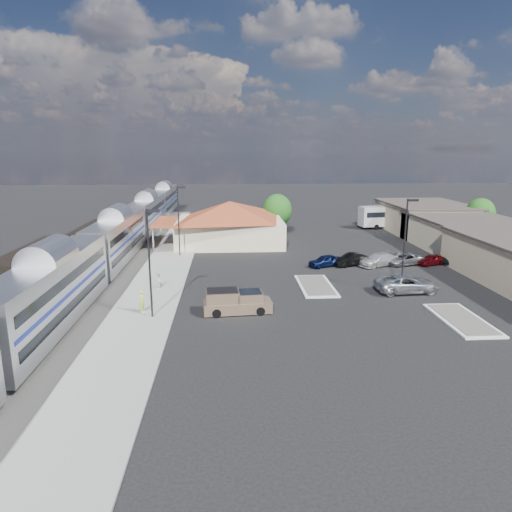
{
  "coord_description": "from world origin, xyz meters",
  "views": [
    {
      "loc": [
        -4.66,
        -41.51,
        13.5
      ],
      "look_at": [
        -1.92,
        3.9,
        2.8
      ],
      "focal_mm": 32.0,
      "sensor_mm": 36.0,
      "label": 1
    }
  ],
  "objects": [
    {
      "name": "passenger_train",
      "position": [
        -18.0,
        12.95,
        2.87
      ],
      "size": [
        3.0,
        104.0,
        5.55
      ],
      "color": "silver",
      "rests_on": "ground"
    },
    {
      "name": "parked_car_f",
      "position": [
        22.59,
        10.14,
        0.69
      ],
      "size": [
        4.41,
        3.16,
        1.38
      ],
      "primitive_type": "imported",
      "rotation": [
        0.0,
        0.0,
        -1.12
      ],
      "color": "black",
      "rests_on": "ground"
    },
    {
      "name": "parked_car_b",
      "position": [
        9.79,
        10.14,
        0.74
      ],
      "size": [
        4.76,
        3.03,
        1.48
      ],
      "primitive_type": "imported",
      "rotation": [
        0.0,
        0.0,
        -1.22
      ],
      "color": "black",
      "rests_on": "ground"
    },
    {
      "name": "traffic_island_north",
      "position": [
        14.0,
        -8.0,
        0.1
      ],
      "size": [
        3.3,
        7.5,
        0.21
      ],
      "color": "silver",
      "rests_on": "ground"
    },
    {
      "name": "railbed",
      "position": [
        -21.0,
        8.0,
        0.06
      ],
      "size": [
        16.0,
        100.0,
        0.12
      ],
      "primitive_type": "cube",
      "color": "#4C4944",
      "rests_on": "ground"
    },
    {
      "name": "person_b",
      "position": [
        -11.68,
        1.99,
        0.96
      ],
      "size": [
        0.83,
        0.93,
        1.57
      ],
      "primitive_type": "imported",
      "rotation": [
        0.0,
        0.0,
        -1.95
      ],
      "color": "silver",
      "rests_on": "platform"
    },
    {
      "name": "lamp_plat_n",
      "position": [
        -10.9,
        16.0,
        5.34
      ],
      "size": [
        1.08,
        0.25,
        9.0
      ],
      "color": "black",
      "rests_on": "ground"
    },
    {
      "name": "freight_cars",
      "position": [
        -24.0,
        3.23,
        1.93
      ],
      "size": [
        2.8,
        46.0,
        4.0
      ],
      "color": "black",
      "rests_on": "ground"
    },
    {
      "name": "parked_car_c",
      "position": [
        12.99,
        9.84,
        0.75
      ],
      "size": [
        5.6,
        4.21,
        1.51
      ],
      "primitive_type": "imported",
      "rotation": [
        0.0,
        0.0,
        -1.11
      ],
      "color": "silver",
      "rests_on": "ground"
    },
    {
      "name": "coach_bus",
      "position": [
        24.0,
        36.0,
        2.2
      ],
      "size": [
        12.16,
        4.19,
        3.82
      ],
      "rotation": [
        0.0,
        0.0,
        1.71
      ],
      "color": "silver",
      "rests_on": "ground"
    },
    {
      "name": "traffic_island_south",
      "position": [
        4.0,
        2.0,
        0.1
      ],
      "size": [
        3.3,
        7.5,
        0.21
      ],
      "color": "silver",
      "rests_on": "ground"
    },
    {
      "name": "parked_car_a",
      "position": [
        6.59,
        9.84,
        0.7
      ],
      "size": [
        4.43,
        3.07,
        1.4
      ],
      "primitive_type": "imported",
      "rotation": [
        0.0,
        0.0,
        -1.19
      ],
      "color": "#0C1840",
      "rests_on": "ground"
    },
    {
      "name": "tree_east_c",
      "position": [
        34.0,
        26.0,
        3.76
      ],
      "size": [
        4.41,
        4.41,
        6.21
      ],
      "color": "#382314",
      "rests_on": "ground"
    },
    {
      "name": "person_a",
      "position": [
        -11.94,
        -4.92,
        1.13
      ],
      "size": [
        0.53,
        0.74,
        1.9
      ],
      "primitive_type": "imported",
      "rotation": [
        0.0,
        0.0,
        1.46
      ],
      "color": "#C0E246",
      "rests_on": "platform"
    },
    {
      "name": "lamp_plat_s",
      "position": [
        -10.9,
        -6.0,
        5.34
      ],
      "size": [
        1.08,
        0.25,
        9.0
      ],
      "color": "black",
      "rests_on": "ground"
    },
    {
      "name": "parked_car_d",
      "position": [
        16.19,
        10.14,
        0.68
      ],
      "size": [
        5.38,
        3.73,
        1.36
      ],
      "primitive_type": "imported",
      "rotation": [
        0.0,
        0.0,
        -1.24
      ],
      "color": "gray",
      "rests_on": "ground"
    },
    {
      "name": "suv",
      "position": [
        12.4,
        -0.39,
        0.85
      ],
      "size": [
        6.22,
        3.09,
        1.69
      ],
      "primitive_type": "imported",
      "rotation": [
        0.0,
        0.0,
        1.62
      ],
      "color": "#AEB2B7",
      "rests_on": "ground"
    },
    {
      "name": "tree_depot",
      "position": [
        3.0,
        30.0,
        4.02
      ],
      "size": [
        4.71,
        4.71,
        6.63
      ],
      "color": "#382314",
      "rests_on": "ground"
    },
    {
      "name": "parked_car_e",
      "position": [
        19.39,
        9.84,
        0.64
      ],
      "size": [
        4.06,
        2.73,
        1.28
      ],
      "primitive_type": "imported",
      "rotation": [
        0.0,
        0.0,
        -1.22
      ],
      "color": "maroon",
      "rests_on": "ground"
    },
    {
      "name": "ground",
      "position": [
        0.0,
        0.0,
        0.0
      ],
      "size": [
        280.0,
        280.0,
        0.0
      ],
      "primitive_type": "plane",
      "color": "black",
      "rests_on": "ground"
    },
    {
      "name": "platform",
      "position": [
        -12.0,
        6.0,
        0.09
      ],
      "size": [
        5.5,
        92.0,
        0.18
      ],
      "primitive_type": "cube",
      "color": "gray",
      "rests_on": "ground"
    },
    {
      "name": "buildings_east",
      "position": [
        28.0,
        14.28,
        2.27
      ],
      "size": [
        14.4,
        51.4,
        4.8
      ],
      "color": "#C6B28C",
      "rests_on": "ground"
    },
    {
      "name": "station_depot",
      "position": [
        -4.56,
        24.0,
        3.13
      ],
      "size": [
        18.35,
        12.24,
        6.2
      ],
      "color": "beige",
      "rests_on": "ground"
    },
    {
      "name": "pickup_truck",
      "position": [
        -4.03,
        -5.02,
        0.93
      ],
      "size": [
        5.85,
        2.55,
        1.97
      ],
      "rotation": [
        0.0,
        0.0,
        1.66
      ],
      "color": "tan",
      "rests_on": "ground"
    },
    {
      "name": "lamp_lot",
      "position": [
        12.1,
        0.0,
        5.34
      ],
      "size": [
        1.08,
        0.25,
        9.0
      ],
      "color": "black",
      "rests_on": "ground"
    }
  ]
}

